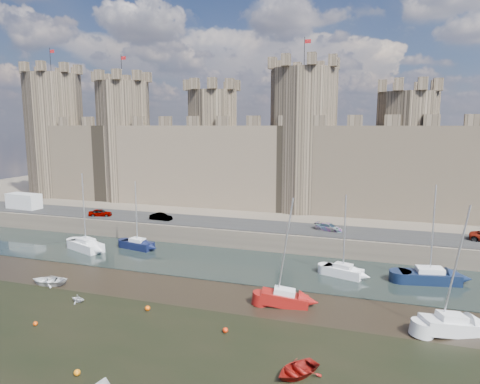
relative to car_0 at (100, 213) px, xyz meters
The scene contains 22 objects.
ground 42.00m from the car_0, 50.49° to the right, with size 160.00×160.00×0.00m, color black.
water_channel 28.08m from the car_0, 17.33° to the right, with size 160.00×12.00×0.08m, color black.
quay 38.47m from the car_0, 46.09° to the left, with size 160.00×60.00×2.50m, color #4C443A.
road 26.71m from the car_0, ahead, with size 160.00×7.00×0.10m, color black.
castle 31.56m from the car_0, 31.09° to the left, with size 108.50×11.00×29.00m.
car_0 is the anchor object (origin of this frame).
car_1 10.33m from the car_0, ahead, with size 1.19×3.42×1.13m, color gray.
car_2 34.92m from the car_0, ahead, with size 1.48×3.65×1.06m, color gray.
van 16.13m from the car_0, behind, with size 6.00×2.40×2.62m, color silver.
sailboat_0 10.38m from the car_0, 64.97° to the right, with size 5.92×3.97×10.31m.
sailboat_1 12.45m from the car_0, 31.57° to the right, with size 4.84×2.62×9.18m.
sailboat_2 38.77m from the car_0, 13.03° to the right, with size 4.52×2.80×9.12m.
sailboat_3 47.27m from the car_0, ahead, with size 6.30×3.39×10.48m.
sailboat_4 37.85m from the car_0, 28.65° to the right, with size 4.61×2.43×10.23m.
sailboat_5 50.90m from the car_0, 22.28° to the right, with size 5.27×3.79×10.62m.
dinghy_3 27.73m from the car_0, 58.43° to the right, with size 1.23×0.75×1.42m, color silver.
dinghy_4 46.52m from the car_0, 38.49° to the right, with size 2.44×0.71×3.42m, color maroon.
dinghy_6 22.36m from the car_0, 67.91° to the right, with size 2.73×0.79×3.82m, color silver.
buoy_0 32.05m from the car_0, 63.56° to the right, with size 0.39×0.39×0.39m, color #C73F08.
buoy_1 31.77m from the car_0, 46.85° to the right, with size 0.48×0.48×0.48m, color #DC5009.
buoy_3 38.83m from the car_0, 39.82° to the right, with size 0.45×0.45×0.45m, color red.
buoy_4 40.37m from the car_0, 56.29° to the right, with size 0.44×0.44×0.44m, color orange.
Camera 1 is at (14.27, -22.85, 16.62)m, focal length 32.00 mm.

